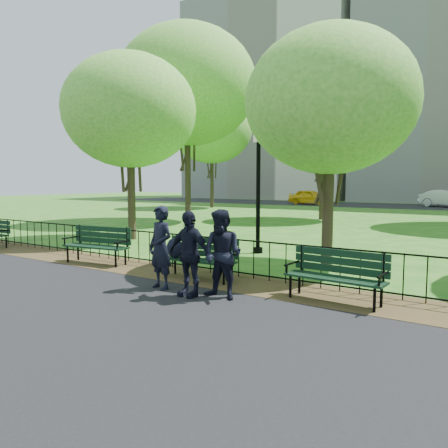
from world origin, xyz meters
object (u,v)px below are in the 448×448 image
Objects in this scene: park_bench_main at (189,251)px; park_bench_right_a at (337,270)px; tree_near_e at (330,102)px; tree_far_c at (324,118)px; tree_near_w at (130,111)px; person_left at (161,247)px; park_bench_left_a at (99,241)px; tree_far_w at (212,129)px; lamppost at (258,185)px; sedan_silver at (447,199)px; person_mid at (222,254)px; person_right at (189,254)px; taxi at (310,197)px; tree_mid_w at (187,86)px.

park_bench_right_a is (3.48, -0.02, -0.04)m from park_bench_main.
tree_near_e is 0.73× the size of tree_far_c.
tree_near_w is 4.08× the size of person_left.
tree_far_w is (-12.22, 22.52, 5.99)m from park_bench_left_a.
park_bench_main is 0.92× the size of park_bench_left_a.
lamppost is at bearing -77.48° from tree_far_c.
park_bench_right_a is at bearing -3.70° from park_bench_main.
tree_near_e is at bearing -47.92° from tree_far_w.
tree_far_c reaches higher than sedan_silver.
tree_near_e is 1.36× the size of sedan_silver.
person_right is at bearing -165.27° from person_mid.
park_bench_left_a is at bearing -89.65° from tree_far_c.
person_right is (1.43, -5.25, -1.26)m from lamppost.
person_left is at bearing -159.08° from park_bench_right_a.
tree_near_w reaches higher than taxi.
tree_far_w reaches higher than park_bench_right_a.
taxi reaches higher than park_bench_right_a.
person_mid is (17.00, -23.64, -5.76)m from tree_far_w.
lamppost is 0.85× the size of sedan_silver.
tree_far_c is at bearing -150.06° from taxi.
tree_mid_w reaches higher than taxi.
park_bench_left_a is 0.21× the size of tree_far_w.
park_bench_main is at bearing -34.50° from tree_near_w.
park_bench_left_a is 34.05m from sedan_silver.
person_right is 34.87m from taxi.
park_bench_left_a is 1.17× the size of person_mid.
lamppost reaches higher than park_bench_main.
tree_far_c is 2.00× the size of taxi.
tree_far_c is (-2.81, 12.64, 3.75)m from lamppost.
person_left is at bearing -56.80° from tree_far_w.
tree_far_c is (-6.74, 16.69, 5.25)m from park_bench_right_a.
person_mid is (4.78, -1.12, 0.23)m from park_bench_left_a.
park_bench_right_a is 18.75m from tree_far_c.
park_bench_right_a is 33.93m from sedan_silver.
lamppost reaches higher than park_bench_right_a.
person_left reaches higher than park_bench_left_a.
park_bench_right_a is 2.13m from person_mid.
lamppost reaches higher than sedan_silver.
tree_near_w is (-6.11, 4.20, 4.22)m from park_bench_main.
lamppost is (-3.93, 4.04, 1.50)m from park_bench_right_a.
park_bench_main is at bearing -157.03° from taxi.
tree_near_w is at bearing -67.24° from tree_mid_w.
tree_near_e reaches higher than park_bench_main.
tree_near_w is at bearing -63.25° from tree_far_w.
tree_far_w is 29.68m from person_mid.
tree_far_c is at bearing 97.77° from park_bench_main.
person_right is at bearing -103.36° from tree_near_e.
sedan_silver reaches higher than taxi.
person_left is (0.58, -5.11, -1.23)m from lamppost.
person_left is (-3.35, -1.07, 0.27)m from park_bench_right_a.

